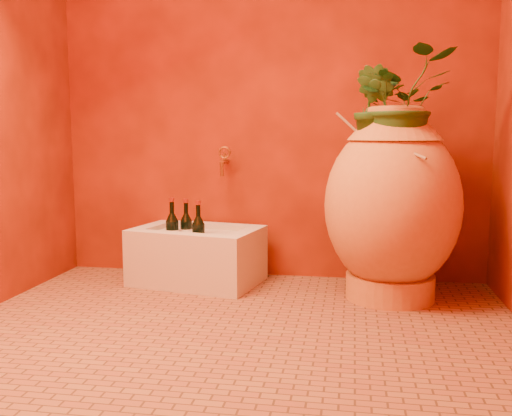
% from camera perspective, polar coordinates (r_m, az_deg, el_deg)
% --- Properties ---
extents(floor, '(2.50, 2.50, 0.00)m').
position_cam_1_polar(floor, '(2.53, -2.04, -12.14)').
color(floor, brown).
rests_on(floor, ground).
extents(wall_back, '(2.50, 0.02, 2.50)m').
position_cam_1_polar(wall_back, '(3.39, 1.41, 14.25)').
color(wall_back, '#5C1705').
rests_on(wall_back, ground).
extents(amphora, '(0.85, 0.85, 0.98)m').
position_cam_1_polar(amphora, '(2.98, 13.48, 0.32)').
color(amphora, '#C17C36').
rests_on(amphora, floor).
extents(stone_basin, '(0.76, 0.60, 0.32)m').
position_cam_1_polar(stone_basin, '(3.28, -5.88, -4.84)').
color(stone_basin, beige).
rests_on(stone_basin, floor).
extents(wine_bottle_a, '(0.07, 0.07, 0.30)m').
position_cam_1_polar(wine_bottle_a, '(3.35, -6.98, -2.33)').
color(wine_bottle_a, black).
rests_on(wine_bottle_a, stone_basin).
extents(wine_bottle_b, '(0.08, 0.08, 0.31)m').
position_cam_1_polar(wine_bottle_b, '(3.30, -8.37, -2.42)').
color(wine_bottle_b, black).
rests_on(wine_bottle_b, stone_basin).
extents(wine_bottle_c, '(0.07, 0.07, 0.30)m').
position_cam_1_polar(wine_bottle_c, '(3.20, -5.77, -2.74)').
color(wine_bottle_c, black).
rests_on(wine_bottle_c, stone_basin).
extents(wall_tap, '(0.07, 0.16, 0.17)m').
position_cam_1_polar(wall_tap, '(3.34, -3.23, 4.83)').
color(wall_tap, olive).
rests_on(wall_tap, wall_back).
extents(plant_main, '(0.61, 0.58, 0.52)m').
position_cam_1_polar(plant_main, '(2.94, 14.33, 10.10)').
color(plant_main, '#1D4819').
rests_on(plant_main, amphora).
extents(plant_side, '(0.28, 0.28, 0.40)m').
position_cam_1_polar(plant_side, '(2.89, 11.77, 9.82)').
color(plant_side, '#1D4819').
rests_on(plant_side, amphora).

